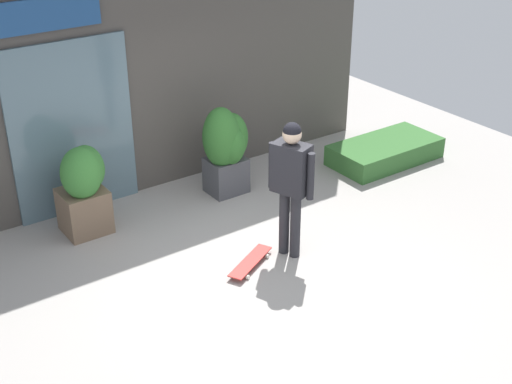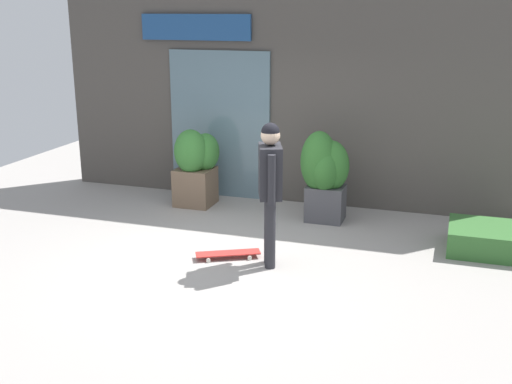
% 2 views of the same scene
% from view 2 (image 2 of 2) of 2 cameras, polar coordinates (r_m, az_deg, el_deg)
% --- Properties ---
extents(ground_plane, '(12.00, 12.00, 0.00)m').
position_cam_2_polar(ground_plane, '(7.95, -2.34, -6.09)').
color(ground_plane, '#9E9993').
extents(building_facade, '(7.70, 0.31, 3.98)m').
position_cam_2_polar(building_facade, '(10.02, 2.82, 10.24)').
color(building_facade, '#4C4742').
rests_on(building_facade, ground_plane).
extents(skateboarder, '(0.40, 0.59, 1.77)m').
position_cam_2_polar(skateboarder, '(7.41, 1.29, 1.17)').
color(skateboarder, '#28282D').
rests_on(skateboarder, ground_plane).
extents(skateboard, '(0.81, 0.54, 0.08)m').
position_cam_2_polar(skateboard, '(7.95, -2.56, -5.61)').
color(skateboard, red).
rests_on(skateboard, ground_plane).
extents(planter_box_left, '(0.65, 0.72, 1.24)m').
position_cam_2_polar(planter_box_left, '(9.94, -5.42, 2.48)').
color(planter_box_left, brown).
rests_on(planter_box_left, ground_plane).
extents(planter_box_right, '(0.71, 0.59, 1.35)m').
position_cam_2_polar(planter_box_right, '(9.16, 6.25, 1.82)').
color(planter_box_right, '#47474C').
rests_on(planter_box_right, ground_plane).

